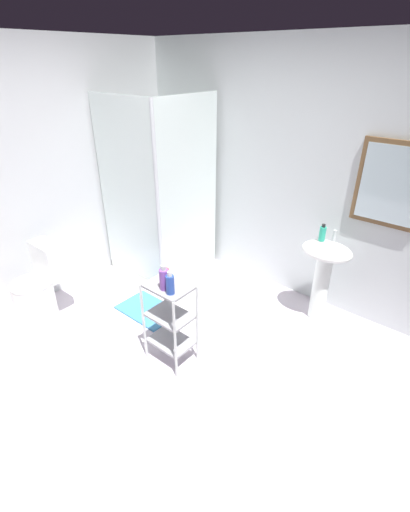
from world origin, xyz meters
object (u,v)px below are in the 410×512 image
object	(u,v)px
toilet	(39,290)
hand_soap_bottle	(322,233)
shower_stall	(162,236)
bath_mat	(148,310)
pedestal_sink	(324,267)
rinse_cup	(165,275)
storage_cart	(170,317)
conditioner_bottle_purple	(164,279)
shampoo_bottle_blue	(170,284)

from	to	relation	value
toilet	hand_soap_bottle	distance (m)	2.74
shower_stall	bath_mat	world-z (taller)	shower_stall
shower_stall	hand_soap_bottle	world-z (taller)	shower_stall
shower_stall	bath_mat	size ratio (longest dim) A/B	3.33
shower_stall	pedestal_sink	size ratio (longest dim) A/B	2.47
rinse_cup	bath_mat	size ratio (longest dim) A/B	0.18
rinse_cup	storage_cart	bearing A→B (deg)	-29.91
bath_mat	shower_stall	bearing A→B (deg)	123.89
hand_soap_bottle	conditioner_bottle_purple	distance (m)	1.55
storage_cart	bath_mat	size ratio (longest dim) A/B	1.23
pedestal_sink	shampoo_bottle_blue	xyz separation A→B (m)	(-0.62, -1.40, 0.24)
pedestal_sink	hand_soap_bottle	size ratio (longest dim) A/B	5.01
storage_cart	conditioner_bottle_purple	bearing A→B (deg)	-77.60
pedestal_sink	bath_mat	xyz separation A→B (m)	(-1.37, -1.02, -0.57)
pedestal_sink	shower_stall	bearing A→B (deg)	-169.65
conditioner_bottle_purple	rinse_cup	distance (m)	0.12
pedestal_sink	toilet	world-z (taller)	pedestal_sink
pedestal_sink	rinse_cup	xyz separation A→B (m)	(-0.77, -1.30, 0.21)
storage_cart	conditioner_bottle_purple	world-z (taller)	conditioner_bottle_purple
storage_cart	bath_mat	world-z (taller)	storage_cart
shower_stall	toilet	bearing A→B (deg)	-100.54
shower_stall	rinse_cup	bearing A→B (deg)	-42.38
storage_cart	toilet	bearing A→B (deg)	-163.48
storage_cart	hand_soap_bottle	xyz separation A→B (m)	(0.62, 1.37, 0.45)
pedestal_sink	conditioner_bottle_purple	xyz separation A→B (m)	(-0.70, -1.38, 0.25)
hand_soap_bottle	pedestal_sink	bearing A→B (deg)	-25.86
hand_soap_bottle	bath_mat	xyz separation A→B (m)	(-1.29, -1.06, -0.87)
toilet	rinse_cup	xyz separation A→B (m)	(1.32, 0.45, 0.48)
shower_stall	storage_cart	distance (m)	1.50
conditioner_bottle_purple	toilet	bearing A→B (deg)	-165.46
shower_stall	bath_mat	distance (m)	0.94
rinse_cup	toilet	bearing A→B (deg)	-161.24
hand_soap_bottle	shampoo_bottle_blue	bearing A→B (deg)	-110.47
pedestal_sink	storage_cart	world-z (taller)	pedestal_sink
pedestal_sink	toilet	distance (m)	2.73
pedestal_sink	rinse_cup	world-z (taller)	rinse_cup
pedestal_sink	bath_mat	size ratio (longest dim) A/B	1.35
pedestal_sink	conditioner_bottle_purple	bearing A→B (deg)	-116.74
storage_cart	hand_soap_bottle	bearing A→B (deg)	65.54
shampoo_bottle_blue	conditioner_bottle_purple	size ratio (longest dim) A/B	0.91
shower_stall	toilet	xyz separation A→B (m)	(-0.26, -1.41, -0.15)
storage_cart	rinse_cup	distance (m)	0.36
toilet	rinse_cup	distance (m)	1.47
shower_stall	storage_cart	bearing A→B (deg)	-41.77
hand_soap_bottle	conditioner_bottle_purple	size ratio (longest dim) A/B	0.78
hand_soap_bottle	rinse_cup	world-z (taller)	hand_soap_bottle
storage_cart	bath_mat	distance (m)	0.85
toilet	conditioner_bottle_purple	size ratio (longest dim) A/B	3.67
storage_cart	rinse_cup	xyz separation A→B (m)	(-0.07, 0.04, 0.36)
storage_cart	shampoo_bottle_blue	distance (m)	0.40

